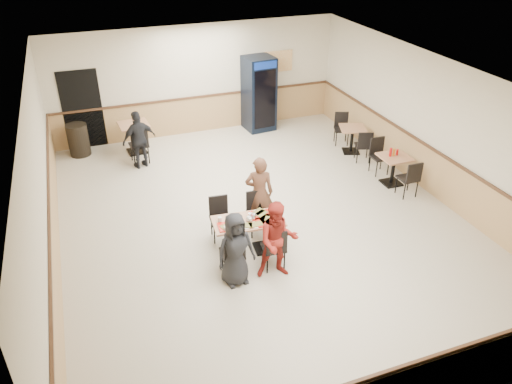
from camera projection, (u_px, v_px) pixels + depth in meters
name	position (u px, v px, depth m)	size (l,w,h in m)	color
ground	(262.00, 219.00, 10.39)	(10.00, 10.00, 0.00)	beige
room_shell	(291.00, 136.00, 12.70)	(10.00, 10.00, 10.00)	silver
main_table	(248.00, 231.00, 9.21)	(1.35, 0.77, 0.69)	black
main_chairs	(246.00, 232.00, 9.21)	(1.29, 1.63, 0.88)	black
diner_woman_left	(235.00, 249.00, 8.35)	(0.67, 0.43, 1.37)	black
diner_woman_right	(278.00, 240.00, 8.49)	(0.71, 0.55, 1.46)	maroon
diner_man_opposite	(259.00, 193.00, 9.80)	(0.56, 0.37, 1.54)	brown
lone_diner	(139.00, 140.00, 12.12)	(0.85, 0.35, 1.45)	black
tabletop_clutter	(252.00, 220.00, 9.06)	(1.22, 0.66, 0.12)	red
side_table_near	(394.00, 166.00, 11.49)	(0.67, 0.67, 0.71)	black
side_table_near_chair_south	(408.00, 177.00, 11.04)	(0.41, 0.41, 0.89)	black
side_table_near_chair_north	(380.00, 156.00, 11.96)	(0.41, 0.41, 0.89)	black
side_table_far	(352.00, 136.00, 12.99)	(0.82, 0.82, 0.69)	black
side_table_far_chair_south	(363.00, 145.00, 12.55)	(0.40, 0.40, 0.87)	black
side_table_far_chair_north	(342.00, 129.00, 13.45)	(0.40, 0.40, 0.87)	black
condiment_caddy	(393.00, 152.00, 11.36)	(0.23, 0.06, 0.20)	#B90D0D
back_table	(135.00, 133.00, 12.95)	(0.79, 0.79, 0.79)	black
back_table_chair_lone	(139.00, 144.00, 12.45)	(0.47, 0.47, 1.00)	black
pepsi_cooler	(259.00, 94.00, 14.09)	(0.86, 0.87, 2.09)	black
trash_bin	(78.00, 140.00, 12.87)	(0.53, 0.53, 0.83)	black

